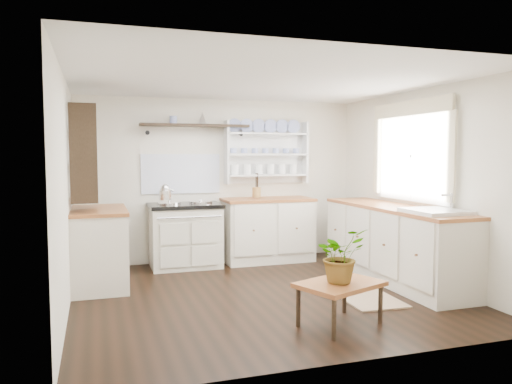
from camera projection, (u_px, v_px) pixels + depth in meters
floor at (264, 294)px, 5.45m from camera, size 4.00×3.80×0.01m
wall_back at (221, 180)px, 7.17m from camera, size 4.00×0.02×2.30m
wall_right at (422, 185)px, 5.97m from camera, size 0.02×3.80×2.30m
wall_left at (65, 194)px, 4.75m from camera, size 0.02×3.80×2.30m
ceiling at (264, 81)px, 5.28m from camera, size 4.00×3.80×0.01m
window at (411, 151)px, 6.07m from camera, size 0.08×1.55×1.22m
aga_cooker at (185, 235)px, 6.73m from camera, size 0.96×0.67×0.89m
back_cabinets at (268, 229)px, 7.12m from camera, size 1.27×0.63×0.90m
right_cabinets at (394, 242)px, 6.03m from camera, size 0.62×2.43×0.90m
belfast_sink at (435, 222)px, 5.29m from camera, size 0.55×0.60×0.45m
left_cabinets at (99, 247)px, 5.75m from camera, size 0.62×1.13×0.90m
plate_rack at (265, 152)px, 7.30m from camera, size 1.20×0.22×0.90m
high_shelf at (195, 126)px, 6.87m from camera, size 1.50×0.29×0.16m
left_shelving at (84, 152)px, 5.62m from camera, size 0.28×0.80×1.05m
kettle at (165, 192)px, 6.48m from camera, size 0.16×0.16×0.20m
utensil_crock at (257, 192)px, 7.11m from camera, size 0.12×0.12×0.14m
center_table at (340, 287)px, 4.42m from camera, size 0.86×0.75×0.39m
potted_plant at (340, 255)px, 4.40m from camera, size 0.51×0.47×0.48m
floor_rug at (367, 298)px, 5.27m from camera, size 0.58×0.87×0.02m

